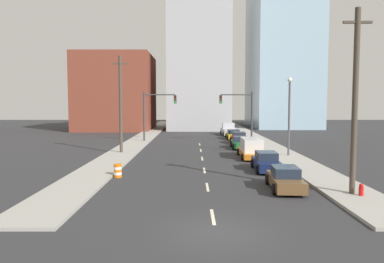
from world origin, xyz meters
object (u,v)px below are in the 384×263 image
at_px(traffic_signal_right, 243,110).
at_px(street_lamp, 289,111).
at_px(sedan_yellow, 234,135).
at_px(traffic_barrel, 118,171).
at_px(fire_hydrant, 361,191).
at_px(sedan_navy, 266,162).
at_px(utility_pole_right_near, 355,101).
at_px(sedan_brown, 285,179).
at_px(box_truck_orange, 251,148).
at_px(sedan_red, 239,138).
at_px(sedan_green, 240,143).
at_px(traffic_signal_left, 153,110).
at_px(utility_pole_left_mid, 121,104).
at_px(pickup_truck_silver, 229,130).

distance_m(traffic_signal_right, street_lamp, 14.35).
bearing_deg(sedan_yellow, traffic_barrel, -111.54).
bearing_deg(fire_hydrant, sedan_navy, 112.69).
bearing_deg(street_lamp, traffic_barrel, -145.79).
bearing_deg(traffic_signal_right, sedan_navy, -92.79).
xyz_separation_m(utility_pole_right_near, sedan_navy, (-3.31, 7.97, -4.71)).
distance_m(sedan_brown, box_truck_orange, 13.26).
relative_size(street_lamp, box_truck_orange, 1.24).
bearing_deg(fire_hydrant, box_truck_orange, 103.40).
bearing_deg(sedan_red, sedan_green, -96.06).
xyz_separation_m(traffic_signal_left, box_truck_orange, (10.97, -14.61, -3.47)).
distance_m(utility_pole_left_mid, street_lamp, 16.96).
bearing_deg(box_truck_orange, sedan_green, 92.05).
distance_m(fire_hydrant, pickup_truck_silver, 40.67).
xyz_separation_m(sedan_brown, pickup_truck_silver, (0.30, 38.38, 0.14)).
bearing_deg(traffic_barrel, pickup_truck_silver, 71.96).
distance_m(utility_pole_right_near, sedan_red, 27.90).
xyz_separation_m(utility_pole_right_near, sedan_yellow, (-3.08, 33.27, -4.75)).
bearing_deg(traffic_barrel, sedan_brown, -18.83).
relative_size(sedan_yellow, pickup_truck_silver, 0.83).
bearing_deg(sedan_green, box_truck_orange, -87.94).
xyz_separation_m(utility_pole_right_near, sedan_brown, (-3.42, 1.58, -4.74)).
relative_size(traffic_barrel, sedan_navy, 0.20).
height_order(traffic_signal_right, fire_hydrant, traffic_signal_right).
relative_size(traffic_signal_right, sedan_yellow, 1.41).
relative_size(utility_pole_right_near, sedan_green, 2.34).
xyz_separation_m(utility_pole_left_mid, sedan_yellow, (13.39, 15.64, -4.53)).
bearing_deg(utility_pole_right_near, sedan_yellow, 95.28).
distance_m(sedan_brown, sedan_navy, 6.40).
bearing_deg(street_lamp, box_truck_orange, -172.40).
distance_m(traffic_barrel, street_lamp, 18.25).
height_order(fire_hydrant, pickup_truck_silver, pickup_truck_silver).
height_order(sedan_brown, sedan_yellow, sedan_brown).
height_order(traffic_signal_left, sedan_green, traffic_signal_left).
height_order(utility_pole_left_mid, sedan_green, utility_pole_left_mid).
bearing_deg(utility_pole_left_mid, fire_hydrant, -47.41).
bearing_deg(box_truck_orange, sedan_brown, -88.85).
relative_size(traffic_signal_left, traffic_barrel, 7.12).
height_order(utility_pole_right_near, fire_hydrant, utility_pole_right_near).
bearing_deg(box_truck_orange, utility_pole_right_near, -75.87).
height_order(fire_hydrant, sedan_red, sedan_red).
bearing_deg(fire_hydrant, sedan_red, 96.73).
xyz_separation_m(traffic_barrel, sedan_navy, (11.09, 2.65, 0.20)).
bearing_deg(traffic_signal_right, sedan_yellow, 102.03).
relative_size(street_lamp, sedan_yellow, 1.61).
distance_m(traffic_signal_left, sedan_yellow, 12.50).
distance_m(traffic_signal_left, utility_pole_left_mid, 12.02).
relative_size(utility_pole_right_near, sedan_yellow, 2.19).
bearing_deg(traffic_signal_right, fire_hydrant, -85.19).
bearing_deg(traffic_signal_left, sedan_navy, -62.73).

